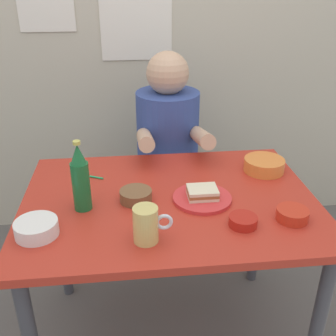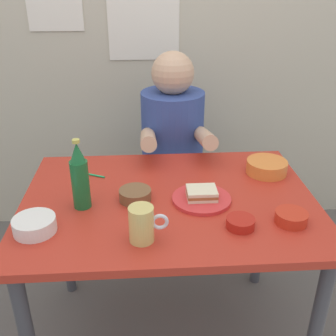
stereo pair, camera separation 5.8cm
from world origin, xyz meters
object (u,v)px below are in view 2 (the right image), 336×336
(plate_orange, at_px, (201,199))
(sambal_bowl_red, at_px, (240,222))
(sandwich, at_px, (202,193))
(dining_table, at_px, (169,218))
(person_seated, at_px, (173,132))
(beer_mug, at_px, (142,224))
(beer_bottle, at_px, (80,177))
(stool, at_px, (172,200))

(plate_orange, height_order, sambal_bowl_red, sambal_bowl_red)
(plate_orange, xyz_separation_m, sandwich, (0.00, -0.00, 0.02))
(sandwich, bearing_deg, plate_orange, 90.00)
(dining_table, height_order, sambal_bowl_red, sambal_bowl_red)
(person_seated, bearing_deg, beer_mug, -100.52)
(dining_table, xyz_separation_m, sambal_bowl_red, (0.22, -0.21, 0.11))
(beer_mug, bearing_deg, beer_bottle, 134.82)
(person_seated, relative_size, sandwich, 6.54)
(dining_table, relative_size, stool, 2.44)
(beer_mug, height_order, sambal_bowl_red, beer_mug)
(person_seated, height_order, beer_bottle, person_seated)
(person_seated, xyz_separation_m, plate_orange, (0.06, -0.65, -0.02))
(sambal_bowl_red, bearing_deg, person_seated, 101.14)
(sandwich, bearing_deg, beer_bottle, -178.60)
(beer_mug, bearing_deg, sandwich, 45.90)
(sandwich, relative_size, beer_mug, 0.87)
(dining_table, height_order, person_seated, person_seated)
(plate_orange, height_order, beer_mug, beer_mug)
(person_seated, bearing_deg, plate_orange, -84.90)
(stool, xyz_separation_m, sambal_bowl_red, (0.16, -0.84, 0.41))
(dining_table, relative_size, beer_mug, 8.73)
(person_seated, bearing_deg, sandwich, -84.90)
(beer_mug, height_order, beer_bottle, beer_bottle)
(person_seated, height_order, beer_mug, person_seated)
(beer_bottle, bearing_deg, person_seated, 60.16)
(beer_bottle, distance_m, sambal_bowl_red, 0.58)
(dining_table, relative_size, plate_orange, 5.00)
(stool, height_order, sandwich, sandwich)
(stool, relative_size, person_seated, 0.63)
(sandwich, bearing_deg, stool, 95.01)
(stool, distance_m, beer_bottle, 0.92)
(person_seated, xyz_separation_m, sambal_bowl_red, (0.16, -0.83, -0.01))
(dining_table, xyz_separation_m, stool, (0.06, 0.63, -0.30))
(stool, bearing_deg, sambal_bowl_red, -79.01)
(dining_table, bearing_deg, plate_orange, -14.07)
(beer_mug, bearing_deg, sambal_bowl_red, 8.56)
(plate_orange, relative_size, sambal_bowl_red, 2.29)
(stool, relative_size, sambal_bowl_red, 4.69)
(stool, distance_m, plate_orange, 0.77)
(dining_table, xyz_separation_m, plate_orange, (0.12, -0.03, 0.10))
(beer_mug, relative_size, sambal_bowl_red, 1.31)
(beer_mug, xyz_separation_m, sambal_bowl_red, (0.33, 0.05, -0.04))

